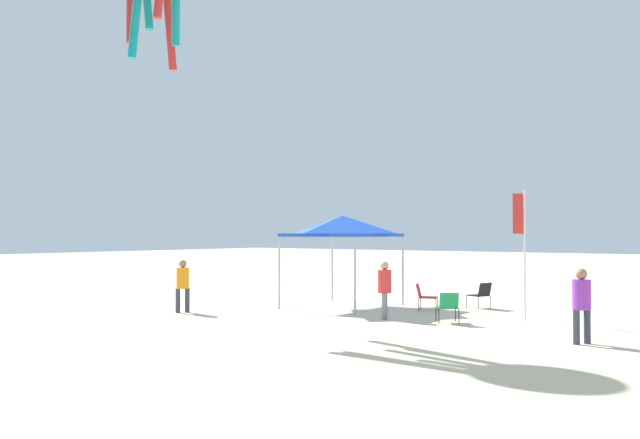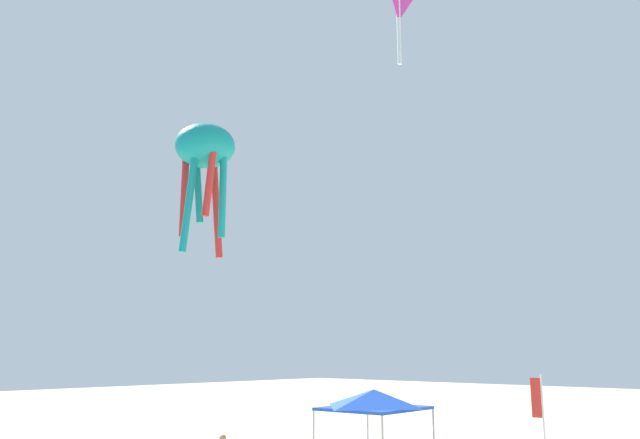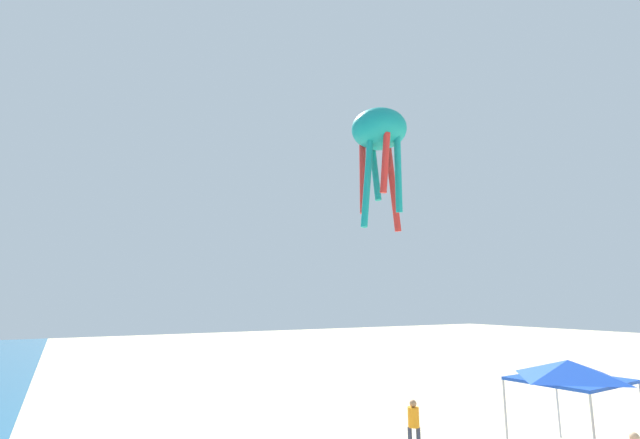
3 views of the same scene
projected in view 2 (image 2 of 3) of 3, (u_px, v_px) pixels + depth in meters
name	position (u px, v px, depth m)	size (l,w,h in m)	color
canopy_tent	(374.00, 400.00, 22.32)	(2.98, 3.31, 2.93)	#B7B7BC
banner_flag	(542.00, 426.00, 18.52)	(0.36, 0.06, 3.55)	silver
kite_octopus_teal	(205.00, 153.00, 22.89)	(2.07, 2.07, 4.60)	teal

